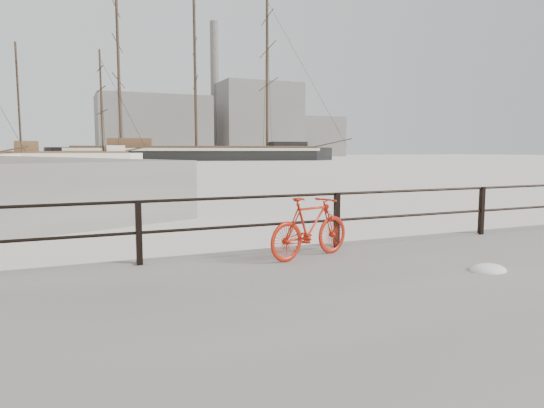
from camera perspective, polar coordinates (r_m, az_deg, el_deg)
name	(u,v)px	position (r m, az deg, el deg)	size (l,w,h in m)	color
ground	(332,264)	(9.15, 7.06, -7.04)	(400.00, 400.00, 0.00)	white
promenade	(515,327)	(6.13, 26.68, -12.76)	(36.00, 8.00, 0.35)	gray
guardrail	(337,220)	(8.87, 7.62, -1.88)	(28.00, 0.10, 1.00)	black
bicycle	(310,227)	(7.95, 4.53, -2.75)	(1.68, 0.25, 1.01)	#B41D0C
snow_mounds	(463,252)	(8.34, 21.59, -5.33)	(23.59, 2.07, 0.32)	white
barque_black	(197,161)	(102.81, -8.86, 5.08)	(66.20, 21.67, 37.03)	black
schooner_mid	(64,164)	(81.34, -23.24, 4.33)	(25.50, 10.79, 18.65)	beige
industrial_west	(153,127)	(149.87, -13.78, 8.78)	(32.00, 18.00, 18.00)	gray
industrial_mid	(257,121)	(164.17, -1.78, 9.78)	(26.00, 20.00, 24.00)	gray
industrial_east	(311,137)	(178.03, 4.62, 7.88)	(20.00, 16.00, 14.00)	gray
smokestack	(215,90)	(165.60, -6.74, 13.18)	(2.80, 2.80, 44.00)	gray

